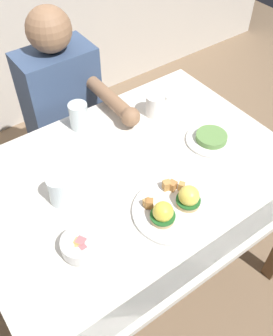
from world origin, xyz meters
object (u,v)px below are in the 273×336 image
(eggs_benedict_plate, at_px, (174,207))
(coffee_mug, at_px, (156,104))
(dining_table, at_px, (136,194))
(water_glass_far, at_px, (60,191))
(water_glass_near, at_px, (79,117))
(side_plate, at_px, (211,139))
(diner_person, at_px, (66,110))
(fork, at_px, (102,146))
(fruit_bowl, at_px, (80,246))

(eggs_benedict_plate, height_order, coffee_mug, coffee_mug)
(dining_table, relative_size, water_glass_far, 10.68)
(water_glass_near, height_order, water_glass_far, water_glass_near)
(side_plate, bearing_deg, diner_person, 117.74)
(coffee_mug, relative_size, fork, 0.90)
(side_plate, bearing_deg, dining_table, 175.89)
(side_plate, xyz_separation_m, diner_person, (-0.33, 0.63, -0.10))
(water_glass_near, distance_m, water_glass_far, 0.39)
(dining_table, height_order, water_glass_near, water_glass_near)
(fruit_bowl, height_order, fork, fruit_bowl)
(water_glass_far, distance_m, diner_person, 0.64)
(water_glass_near, xyz_separation_m, side_plate, (0.38, -0.39, -0.04))
(eggs_benedict_plate, xyz_separation_m, diner_person, (0.02, 0.81, -0.12))
(dining_table, relative_size, fruit_bowl, 10.00)
(eggs_benedict_plate, height_order, water_glass_far, water_glass_far)
(dining_table, height_order, side_plate, side_plate)
(dining_table, bearing_deg, water_glass_far, 168.36)
(water_glass_near, bearing_deg, eggs_benedict_plate, -86.57)
(diner_person, bearing_deg, water_glass_far, -118.84)
(coffee_mug, bearing_deg, side_plate, -74.79)
(dining_table, distance_m, fruit_bowl, 0.38)
(dining_table, bearing_deg, eggs_benedict_plate, -88.30)
(dining_table, relative_size, fork, 9.66)
(fruit_bowl, distance_m, water_glass_near, 0.59)
(side_plate, bearing_deg, fruit_bowl, -169.05)
(dining_table, bearing_deg, water_glass_near, 94.42)
(fruit_bowl, distance_m, side_plate, 0.69)
(fruit_bowl, xyz_separation_m, water_glass_near, (0.29, 0.52, 0.02))
(fruit_bowl, bearing_deg, eggs_benedict_plate, -9.27)
(fruit_bowl, bearing_deg, side_plate, 10.95)
(dining_table, xyz_separation_m, eggs_benedict_plate, (0.01, -0.21, 0.13))
(fork, bearing_deg, coffee_mug, 7.01)
(fruit_bowl, height_order, coffee_mug, coffee_mug)
(eggs_benedict_plate, xyz_separation_m, side_plate, (0.35, 0.18, -0.01))
(coffee_mug, relative_size, water_glass_far, 0.99)
(fruit_bowl, relative_size, water_glass_far, 1.07)
(water_glass_far, xyz_separation_m, diner_person, (0.30, 0.54, -0.14))
(dining_table, height_order, eggs_benedict_plate, eggs_benedict_plate)
(dining_table, xyz_separation_m, coffee_mug, (0.28, 0.24, 0.16))
(fruit_bowl, bearing_deg, dining_table, 25.80)
(dining_table, distance_m, eggs_benedict_plate, 0.25)
(fruit_bowl, bearing_deg, water_glass_far, 78.16)
(eggs_benedict_plate, bearing_deg, fork, 93.23)
(fork, relative_size, diner_person, 0.11)
(eggs_benedict_plate, xyz_separation_m, fork, (-0.02, 0.42, -0.02))
(water_glass_far, relative_size, side_plate, 0.56)
(water_glass_near, height_order, diner_person, diner_person)
(dining_table, relative_size, side_plate, 6.00)
(eggs_benedict_plate, bearing_deg, diner_person, 88.87)
(dining_table, height_order, fork, fork)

